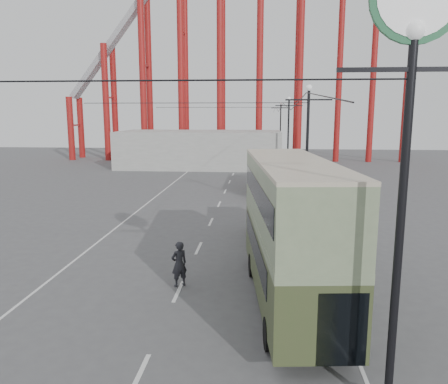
# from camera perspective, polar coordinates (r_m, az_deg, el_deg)

# --- Properties ---
(ground) EXTENTS (160.00, 160.00, 0.00)m
(ground) POSITION_cam_1_polar(r_m,az_deg,el_deg) (15.18, -5.03, -18.84)
(ground) COLOR #4D4D50
(ground) RESTS_ON ground
(road_markings) EXTENTS (12.52, 120.00, 0.01)m
(road_markings) POSITION_cam_1_polar(r_m,az_deg,el_deg) (33.73, -0.78, -2.39)
(road_markings) COLOR silver
(road_markings) RESTS_ON ground
(lamp_post_near) EXTENTS (3.20, 0.44, 10.80)m
(lamp_post_near) POSITION_cam_1_polar(r_m,az_deg,el_deg) (10.58, 23.15, 12.13)
(lamp_post_near) COLOR black
(lamp_post_near) RESTS_ON ground
(lamp_post_mid) EXTENTS (3.20, 0.44, 9.32)m
(lamp_post_mid) POSITION_cam_1_polar(r_m,az_deg,el_deg) (31.34, 10.78, 5.12)
(lamp_post_mid) COLOR black
(lamp_post_mid) RESTS_ON ground
(lamp_post_far) EXTENTS (3.20, 0.44, 9.32)m
(lamp_post_far) POSITION_cam_1_polar(r_m,az_deg,el_deg) (53.23, 8.38, 7.21)
(lamp_post_far) COLOR black
(lamp_post_far) RESTS_ON ground
(lamp_post_distant) EXTENTS (3.20, 0.44, 9.32)m
(lamp_post_distant) POSITION_cam_1_polar(r_m,az_deg,el_deg) (75.18, 7.37, 8.07)
(lamp_post_distant) COLOR black
(lamp_post_distant) RESTS_ON ground
(roller_coaster) EXTENTS (52.95, 5.00, 55.48)m
(roller_coaster) POSITION_cam_1_polar(r_m,az_deg,el_deg) (71.83, 0.91, 22.71)
(roller_coaster) COLOR maroon
(roller_coaster) RESTS_ON ground
(fairground_shed) EXTENTS (22.00, 10.00, 5.00)m
(fairground_shed) POSITION_cam_1_polar(r_m,az_deg,el_deg) (60.84, -3.10, 5.61)
(fairground_shed) COLOR gray
(fairground_shed) RESTS_ON ground
(double_decker_bus) EXTENTS (3.73, 10.75, 5.66)m
(double_decker_bus) POSITION_cam_1_polar(r_m,az_deg,el_deg) (16.83, 8.72, -4.33)
(double_decker_bus) COLOR #394525
(double_decker_bus) RESTS_ON ground
(single_decker_green) EXTENTS (3.65, 11.09, 3.08)m
(single_decker_green) POSITION_cam_1_polar(r_m,az_deg,el_deg) (23.34, 8.38, -3.85)
(single_decker_green) COLOR #6E7F5D
(single_decker_green) RESTS_ON ground
(single_decker_cream) EXTENTS (2.64, 10.31, 3.20)m
(single_decker_cream) POSITION_cam_1_polar(r_m,az_deg,el_deg) (41.79, 6.79, 2.49)
(single_decker_cream) COLOR #BBB097
(single_decker_cream) RESTS_ON ground
(pedestrian) EXTENTS (0.87, 0.82, 1.99)m
(pedestrian) POSITION_cam_1_polar(r_m,az_deg,el_deg) (19.08, -5.88, -9.33)
(pedestrian) COLOR #222227
(pedestrian) RESTS_ON ground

